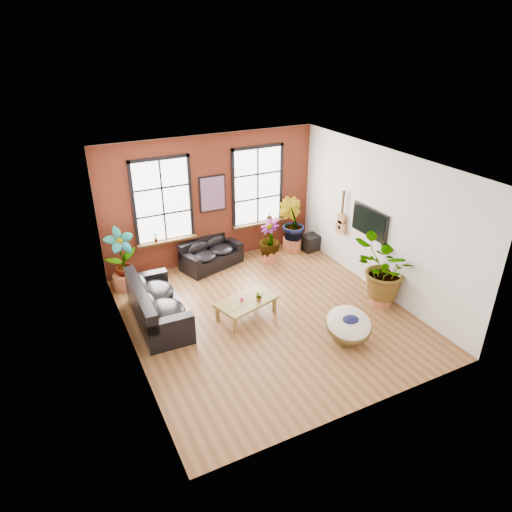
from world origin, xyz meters
The scene contains 19 objects.
room centered at (0.00, 0.15, 1.75)m, with size 6.04×6.54×3.54m.
sofa_back centered at (-0.25, 2.88, 0.34)m, with size 1.81×1.26×0.76m.
sofa_left centered at (-2.32, 0.91, 0.41)m, with size 1.03×2.33×0.91m.
coffee_table centered at (-0.45, 0.19, 0.38)m, with size 1.50×1.12×0.52m.
papasan_chair centered at (1.07, -1.56, 0.37)m, with size 1.19×1.19×0.72m.
poster centered at (0.00, 3.18, 1.95)m, with size 0.74×0.06×0.98m.
tv_wall_unit centered at (2.93, 0.60, 1.54)m, with size 0.13×1.86×1.20m.
media_box centered at (2.77, 2.52, 0.22)m, with size 0.59×0.51×0.44m.
pot_back_left centered at (-2.66, 2.71, 0.19)m, with size 0.62×0.62×0.38m.
pot_back_right centered at (2.24, 2.72, 0.20)m, with size 0.72×0.72×0.39m.
pot_right_wall centered at (2.63, -0.76, 0.19)m, with size 0.66×0.66×0.37m.
pot_mid centered at (1.33, 2.38, 0.17)m, with size 0.57×0.57×0.35m.
floor_plant_back_left centered at (-2.62, 2.73, 0.88)m, with size 0.77×0.52×1.45m, color #1B6736.
floor_plant_back_right centered at (2.21, 2.76, 0.86)m, with size 0.78×0.63×1.43m, color #1B6736.
floor_plant_right_wall centered at (2.62, -0.76, 0.92)m, with size 1.37×1.18×1.52m, color #1B6736.
floor_plant_mid centered at (1.31, 2.39, 0.68)m, with size 0.61×0.61×1.08m, color #1B6736.
table_plant centered at (-0.20, 0.05, 0.54)m, with size 0.21×0.18×0.23m, color #1B6736.
sill_plant_left centered at (-1.65, 3.13, 1.04)m, with size 0.14×0.10×0.27m, color #1B6736.
sill_plant_right centered at (1.70, 3.13, 1.04)m, with size 0.15×0.15×0.27m, color #1B6736.
Camera 1 is at (-4.13, -7.67, 5.86)m, focal length 32.00 mm.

